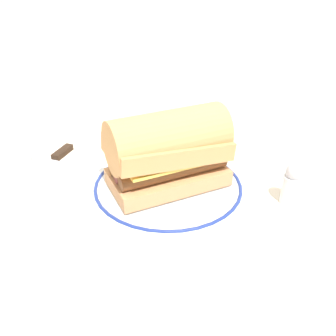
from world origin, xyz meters
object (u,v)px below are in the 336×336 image
(plate, at_px, (168,187))
(salt_shaker, at_px, (293,184))
(butter_knife, at_px, (51,162))
(sausage_sandwich, at_px, (168,150))
(drinking_glass, at_px, (17,177))

(plate, distance_m, salt_shaker, 0.20)
(salt_shaker, xyz_separation_m, butter_knife, (-0.40, 0.19, -0.03))
(sausage_sandwich, height_order, drinking_glass, sausage_sandwich)
(drinking_glass, relative_size, salt_shaker, 1.51)
(drinking_glass, bearing_deg, butter_knife, 74.07)
(plate, height_order, salt_shaker, salt_shaker)
(sausage_sandwich, height_order, salt_shaker, sausage_sandwich)
(sausage_sandwich, xyz_separation_m, butter_knife, (-0.21, 0.13, -0.07))
(salt_shaker, distance_m, butter_knife, 0.44)
(drinking_glass, distance_m, salt_shaker, 0.44)
(plate, relative_size, drinking_glass, 2.49)
(salt_shaker, height_order, butter_knife, salt_shaker)
(plate, distance_m, sausage_sandwich, 0.07)
(salt_shaker, bearing_deg, drinking_glass, 170.44)
(sausage_sandwich, height_order, butter_knife, sausage_sandwich)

